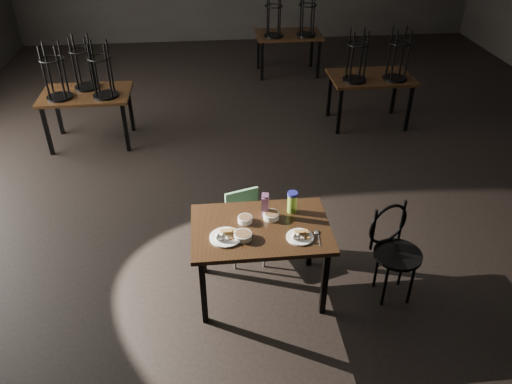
{
  "coord_description": "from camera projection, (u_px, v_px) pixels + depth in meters",
  "views": [
    {
      "loc": [
        -1.02,
        -5.36,
        3.37
      ],
      "look_at": [
        -0.63,
        -1.57,
        0.85
      ],
      "focal_mm": 35.0,
      "sensor_mm": 36.0,
      "label": 1
    }
  ],
  "objects": [
    {
      "name": "water_bottle",
      "position": [
        292.0,
        202.0,
        4.43
      ],
      "size": [
        0.11,
        0.11,
        0.21
      ],
      "color": "#8CC63A",
      "rests_on": "main_table"
    },
    {
      "name": "bentwood_chair",
      "position": [
        393.0,
        245.0,
        4.43
      ],
      "size": [
        0.48,
        0.47,
        0.9
      ],
      "rotation": [
        0.0,
        0.0,
        0.37
      ],
      "color": "black",
      "rests_on": "ground"
    },
    {
      "name": "plate_right",
      "position": [
        300.0,
        236.0,
        4.16
      ],
      "size": [
        0.23,
        0.23,
        0.07
      ],
      "color": "white",
      "rests_on": "main_table"
    },
    {
      "name": "bg_table_left",
      "position": [
        85.0,
        91.0,
        6.77
      ],
      "size": [
        1.2,
        0.8,
        1.48
      ],
      "color": "black",
      "rests_on": "ground"
    },
    {
      "name": "bowl_near",
      "position": [
        245.0,
        219.0,
        4.34
      ],
      "size": [
        0.13,
        0.13,
        0.05
      ],
      "color": "white",
      "rests_on": "main_table"
    },
    {
      "name": "main_table",
      "position": [
        261.0,
        234.0,
        4.34
      ],
      "size": [
        1.2,
        0.8,
        0.75
      ],
      "color": "black",
      "rests_on": "ground"
    },
    {
      "name": "spoon",
      "position": [
        317.0,
        233.0,
        4.21
      ],
      "size": [
        0.05,
        0.22,
        0.01
      ],
      "color": "silver",
      "rests_on": "main_table"
    },
    {
      "name": "bowl_far",
      "position": [
        271.0,
        215.0,
        4.38
      ],
      "size": [
        0.14,
        0.14,
        0.06
      ],
      "color": "white",
      "rests_on": "main_table"
    },
    {
      "name": "bowl_big",
      "position": [
        243.0,
        236.0,
        4.15
      ],
      "size": [
        0.15,
        0.15,
        0.05
      ],
      "color": "white",
      "rests_on": "main_table"
    },
    {
      "name": "juice_carton",
      "position": [
        265.0,
        205.0,
        4.38
      ],
      "size": [
        0.07,
        0.07,
        0.24
      ],
      "color": "#81176F",
      "rests_on": "main_table"
    },
    {
      "name": "school_chair",
      "position": [
        246.0,
        220.0,
        4.89
      ],
      "size": [
        0.43,
        0.43,
        0.73
      ],
      "rotation": [
        0.0,
        0.0,
        0.31
      ],
      "color": "#71B082",
      "rests_on": "ground"
    },
    {
      "name": "bg_table_far",
      "position": [
        289.0,
        34.0,
        9.11
      ],
      "size": [
        1.2,
        0.8,
        1.48
      ],
      "color": "black",
      "rests_on": "ground"
    },
    {
      "name": "bg_table_right",
      "position": [
        372.0,
        77.0,
        7.29
      ],
      "size": [
        1.2,
        0.8,
        1.48
      ],
      "color": "black",
      "rests_on": "ground"
    },
    {
      "name": "plate_left",
      "position": [
        225.0,
        236.0,
        4.15
      ],
      "size": [
        0.27,
        0.27,
        0.09
      ],
      "color": "white",
      "rests_on": "main_table"
    }
  ]
}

